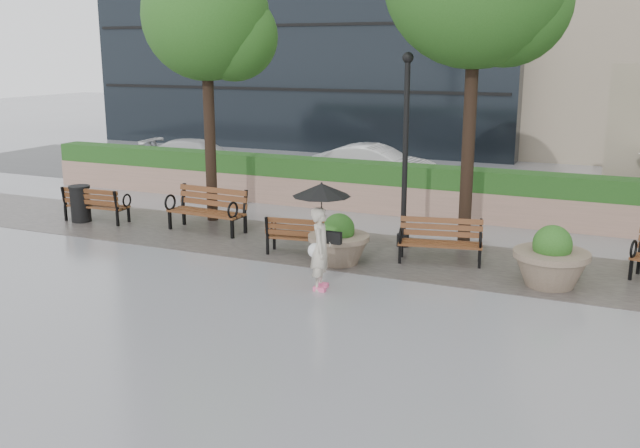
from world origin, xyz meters
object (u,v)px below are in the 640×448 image
at_px(bench_0, 97,212).
at_px(bench_2, 303,244).
at_px(pedestrian, 321,226).
at_px(planter_left, 339,244).
at_px(lamppost, 405,164).
at_px(trash_bin, 81,205).
at_px(car_right, 375,165).
at_px(car_left, 199,156).
at_px(bench_1, 207,219).
at_px(planter_right, 551,263).
at_px(bench_3, 440,250).

bearing_deg(bench_0, bench_2, 171.05).
bearing_deg(pedestrian, planter_left, -1.28).
distance_m(bench_2, lamppost, 2.85).
bearing_deg(lamppost, trash_bin, -172.72).
distance_m(trash_bin, car_right, 9.52).
bearing_deg(bench_0, planter_left, 169.47).
height_order(planter_left, car_left, car_left).
relative_size(bench_1, lamppost, 0.47).
bearing_deg(bench_2, car_left, -53.78).
bearing_deg(planter_right, lamppost, 155.37).
bearing_deg(pedestrian, planter_right, -76.62).
bearing_deg(car_right, pedestrian, -166.73).
bearing_deg(lamppost, bench_0, -173.50).
bearing_deg(planter_right, bench_0, 176.79).
bearing_deg(car_right, bench_0, 147.19).
xyz_separation_m(bench_2, lamppost, (1.77, 1.51, 1.65)).
bearing_deg(pedestrian, bench_3, -44.61).
height_order(bench_2, lamppost, lamppost).
bearing_deg(planter_left, car_left, 136.67).
bearing_deg(planter_left, bench_0, 172.86).
xyz_separation_m(planter_right, car_left, (-13.24, 8.28, 0.14)).
bearing_deg(bench_3, bench_1, 165.08).
relative_size(planter_left, car_left, 0.31).
bearing_deg(planter_left, car_right, 105.08).
distance_m(bench_1, car_right, 7.70).
distance_m(lamppost, car_right, 7.70).
bearing_deg(pedestrian, car_left, 30.21).
height_order(bench_1, car_right, car_right).
relative_size(planter_right, trash_bin, 1.56).
distance_m(planter_right, lamppost, 3.98).
height_order(planter_left, trash_bin, planter_left).
relative_size(lamppost, car_left, 1.04).
xyz_separation_m(bench_3, planter_left, (-1.91, -0.91, 0.15)).
bearing_deg(pedestrian, lamppost, -20.77).
relative_size(trash_bin, car_right, 0.22).
xyz_separation_m(lamppost, car_right, (-3.17, 6.91, -1.23)).
bearing_deg(bench_3, planter_right, -28.03).
bearing_deg(planter_right, bench_2, 179.63).
bearing_deg(bench_0, car_right, -124.99).
distance_m(planter_left, car_left, 12.44).
relative_size(planter_right, car_left, 0.34).
distance_m(bench_3, car_left, 13.35).
bearing_deg(car_left, pedestrian, -145.70).
relative_size(bench_1, bench_3, 1.12).
bearing_deg(bench_2, car_right, -88.86).
bearing_deg(planter_right, bench_3, 164.08).
bearing_deg(trash_bin, car_left, 100.98).
bearing_deg(bench_3, car_right, 106.50).
relative_size(bench_0, planter_left, 1.36).
height_order(planter_right, trash_bin, planter_right).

